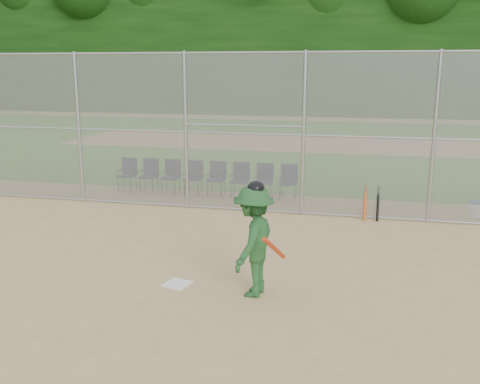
% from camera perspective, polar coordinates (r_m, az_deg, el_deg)
% --- Properties ---
extents(ground, '(100.00, 100.00, 0.00)m').
position_cam_1_polar(ground, '(9.03, -3.67, -10.37)').
color(ground, tan).
rests_on(ground, ground).
extents(grass_strip, '(100.00, 100.00, 0.00)m').
position_cam_1_polar(grass_strip, '(26.28, 7.73, 5.16)').
color(grass_strip, '#316E21').
rests_on(grass_strip, ground).
extents(dirt_patch_far, '(24.00, 24.00, 0.00)m').
position_cam_1_polar(dirt_patch_far, '(26.28, 7.73, 5.16)').
color(dirt_patch_far, tan).
rests_on(dirt_patch_far, ground).
extents(backstop_fence, '(16.09, 0.09, 4.00)m').
position_cam_1_polar(backstop_fence, '(13.23, 2.47, 6.50)').
color(backstop_fence, gray).
rests_on(backstop_fence, ground).
extents(treeline, '(81.00, 60.00, 11.00)m').
position_cam_1_polar(treeline, '(28.09, 8.50, 16.88)').
color(treeline, black).
rests_on(treeline, ground).
extents(home_plate, '(0.48, 0.48, 0.02)m').
position_cam_1_polar(home_plate, '(9.28, -6.71, -9.70)').
color(home_plate, white).
rests_on(home_plate, ground).
extents(batter_at_plate, '(0.96, 1.39, 1.89)m').
position_cam_1_polar(batter_at_plate, '(8.53, 1.45, -5.19)').
color(batter_at_plate, '#205125').
rests_on(batter_at_plate, ground).
extents(water_cooler, '(0.31, 0.31, 0.39)m').
position_cam_1_polar(water_cooler, '(14.39, 23.74, -1.66)').
color(water_cooler, white).
rests_on(water_cooler, ground).
extents(spare_bats, '(0.36, 0.33, 0.83)m').
position_cam_1_polar(spare_bats, '(13.25, 13.85, -1.15)').
color(spare_bats, '#D84C14').
rests_on(spare_bats, ground).
extents(chair_0, '(0.54, 0.52, 0.96)m').
position_cam_1_polar(chair_0, '(16.29, -11.98, 1.82)').
color(chair_0, '#11163E').
rests_on(chair_0, ground).
extents(chair_1, '(0.54, 0.52, 0.96)m').
position_cam_1_polar(chair_1, '(16.01, -9.74, 1.72)').
color(chair_1, '#11163E').
rests_on(chair_1, ground).
extents(chair_2, '(0.54, 0.52, 0.96)m').
position_cam_1_polar(chair_2, '(15.76, -7.41, 1.62)').
color(chair_2, '#11163E').
rests_on(chair_2, ground).
extents(chair_3, '(0.54, 0.52, 0.96)m').
position_cam_1_polar(chair_3, '(15.53, -5.02, 1.51)').
color(chair_3, '#11163E').
rests_on(chair_3, ground).
extents(chair_4, '(0.54, 0.52, 0.96)m').
position_cam_1_polar(chair_4, '(15.34, -2.56, 1.40)').
color(chair_4, '#11163E').
rests_on(chair_4, ground).
extents(chair_5, '(0.54, 0.52, 0.96)m').
position_cam_1_polar(chair_5, '(15.17, -0.04, 1.28)').
color(chair_5, '#11163E').
rests_on(chair_5, ground).
extents(chair_6, '(0.54, 0.52, 0.96)m').
position_cam_1_polar(chair_6, '(15.03, 2.53, 1.15)').
color(chair_6, '#11163E').
rests_on(chair_6, ground).
extents(chair_7, '(0.54, 0.52, 0.96)m').
position_cam_1_polar(chair_7, '(14.92, 5.15, 1.02)').
color(chair_7, '#11163E').
rests_on(chair_7, ground).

